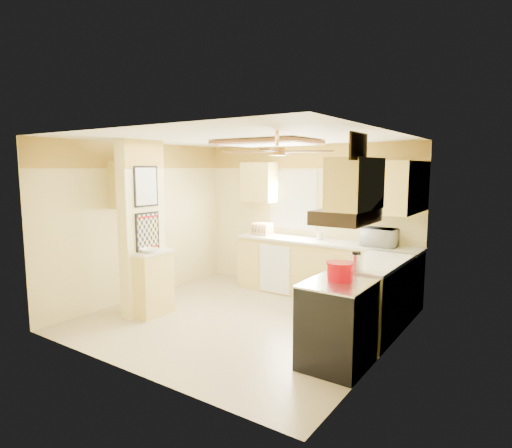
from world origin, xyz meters
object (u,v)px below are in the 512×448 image
Objects in this scene: stove at (337,324)px; kettle at (356,262)px; dutch_oven at (340,271)px; microwave at (380,237)px; bowl at (149,250)px.

kettle reaches higher than stove.
kettle is (0.03, 0.39, 0.03)m from dutch_oven.
stove is 2.26m from microwave.
stove is 2.82m from bowl.
stove is 3.08× the size of dutch_oven.
kettle is at bearing 101.84° from microwave.
dutch_oven is at bearing -93.88° from kettle.
stove is at bearing -77.29° from dutch_oven.
microwave is 3.37m from bowl.
bowl is 2.76m from dutch_oven.
microwave is at bearing 99.45° from kettle.
stove is at bearing 99.61° from microwave.
microwave is 1.69m from kettle.
bowl is (-2.77, -0.11, 0.51)m from stove.
dutch_oven is (-0.02, 0.10, 0.56)m from stove.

